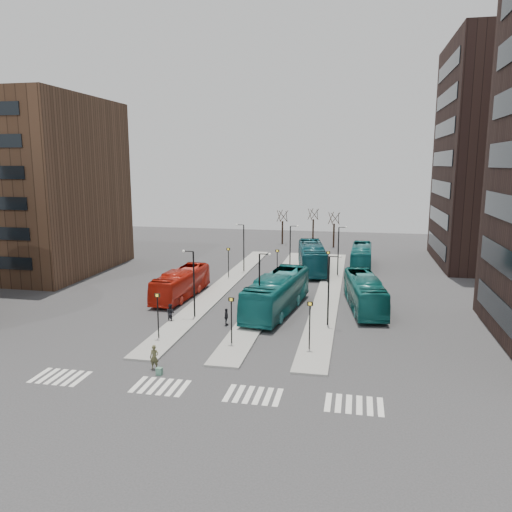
% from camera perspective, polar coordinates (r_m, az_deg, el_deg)
% --- Properties ---
extents(ground, '(160.00, 160.00, 0.00)m').
position_cam_1_polar(ground, '(29.38, -12.09, -17.79)').
color(ground, '#303033').
rests_on(ground, ground).
extents(island_left, '(2.50, 45.00, 0.15)m').
position_cam_1_polar(island_left, '(57.25, -3.77, -3.41)').
color(island_left, gray).
rests_on(island_left, ground).
extents(island_mid, '(2.50, 45.00, 0.15)m').
position_cam_1_polar(island_mid, '(56.00, 2.17, -3.71)').
color(island_mid, gray).
rests_on(island_mid, ground).
extents(island_right, '(2.50, 45.00, 0.15)m').
position_cam_1_polar(island_right, '(55.38, 8.32, -3.98)').
color(island_right, gray).
rests_on(island_right, ground).
extents(suitcase, '(0.41, 0.33, 0.49)m').
position_cam_1_polar(suitcase, '(34.57, -11.00, -12.81)').
color(suitcase, '#1A448F').
rests_on(suitcase, ground).
extents(red_bus, '(3.09, 10.78, 2.97)m').
position_cam_1_polar(red_bus, '(52.83, -8.54, -3.12)').
color(red_bus, red).
rests_on(red_bus, ground).
extents(teal_bus_a, '(4.80, 13.29, 3.62)m').
position_cam_1_polar(teal_bus_a, '(47.16, 2.41, -4.26)').
color(teal_bus_a, '#156869').
rests_on(teal_bus_a, ground).
extents(teal_bus_b, '(4.99, 13.29, 3.62)m').
position_cam_1_polar(teal_bus_b, '(65.36, 6.41, -0.16)').
color(teal_bus_b, '#124E5A').
rests_on(teal_bus_b, ground).
extents(teal_bus_c, '(4.27, 11.77, 3.20)m').
position_cam_1_polar(teal_bus_c, '(49.25, 12.30, -4.11)').
color(teal_bus_c, '#13615D').
rests_on(teal_bus_c, ground).
extents(teal_bus_d, '(2.83, 11.03, 3.06)m').
position_cam_1_polar(teal_bus_d, '(68.78, 11.94, -0.03)').
color(teal_bus_d, '#166E71').
rests_on(teal_bus_d, ground).
extents(traveller, '(0.65, 0.45, 1.70)m').
position_cam_1_polar(traveller, '(35.29, -11.55, -11.27)').
color(traveller, '#4E4D2F').
rests_on(traveller, ground).
extents(commuter_a, '(0.97, 0.87, 1.64)m').
position_cam_1_polar(commuter_a, '(45.08, -9.76, -6.41)').
color(commuter_a, black).
rests_on(commuter_a, ground).
extents(commuter_b, '(0.57, 0.94, 1.50)m').
position_cam_1_polar(commuter_b, '(43.58, -3.41, -6.96)').
color(commuter_b, black).
rests_on(commuter_b, ground).
extents(commuter_c, '(0.70, 1.06, 1.53)m').
position_cam_1_polar(commuter_c, '(43.95, 1.78, -6.78)').
color(commuter_c, black).
rests_on(commuter_c, ground).
extents(crosswalk_stripes, '(22.35, 2.40, 0.01)m').
position_cam_1_polar(crosswalk_stripes, '(32.14, -6.18, -15.00)').
color(crosswalk_stripes, silver).
rests_on(crosswalk_stripes, ground).
extents(office_block, '(25.00, 20.12, 22.00)m').
position_cam_1_polar(office_block, '(72.99, -26.54, 7.19)').
color(office_block, '#4B3322').
rests_on(office_block, ground).
extents(sign_poles, '(12.45, 22.12, 3.65)m').
position_cam_1_polar(sign_poles, '(48.82, 0.38, -3.01)').
color(sign_poles, black).
rests_on(sign_poles, ground).
extents(lamp_posts, '(14.04, 20.24, 6.12)m').
position_cam_1_polar(lamp_posts, '(53.21, 2.52, -0.61)').
color(lamp_posts, black).
rests_on(lamp_posts, ground).
extents(bare_trees, '(10.97, 8.14, 5.90)m').
position_cam_1_polar(bare_trees, '(87.33, 6.13, 3.14)').
color(bare_trees, black).
rests_on(bare_trees, ground).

